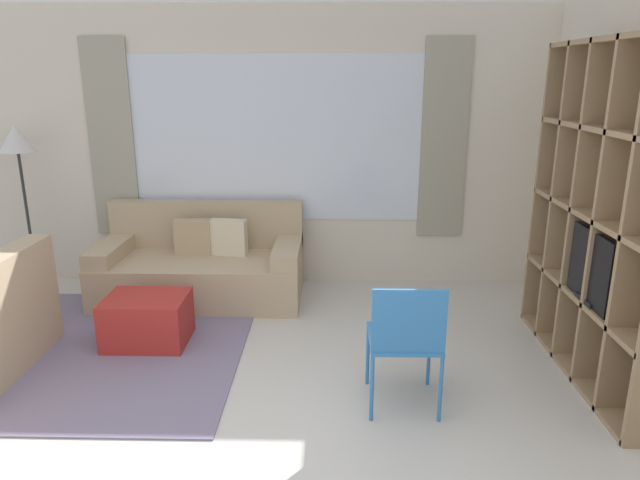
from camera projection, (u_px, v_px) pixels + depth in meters
name	position (u px, v px, depth m)	size (l,w,h in m)	color
wall_back	(277.00, 149.00, 5.60)	(6.47, 0.11, 2.70)	beige
wall_right	(636.00, 180.00, 3.98)	(0.07, 4.40, 2.70)	beige
area_rug	(107.00, 349.00, 4.43)	(2.12, 2.25, 0.01)	slate
shelving_unit	(617.00, 218.00, 3.81)	(0.42, 1.85, 2.29)	silver
couch_main	(202.00, 266.00, 5.44)	(1.89, 0.94, 0.86)	tan
ottoman	(147.00, 320.00, 4.48)	(0.63, 0.49, 0.39)	#A82823
floor_lamp	(18.00, 149.00, 5.35)	(0.32, 0.32, 1.62)	black
folding_chair	(406.00, 335.00, 3.50)	(0.44, 0.46, 0.86)	#3375B7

